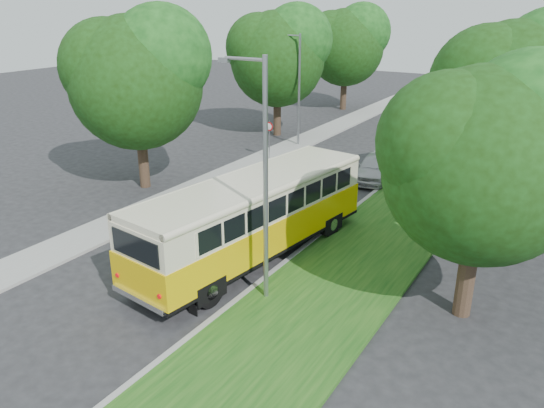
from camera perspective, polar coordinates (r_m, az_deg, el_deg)
The scene contains 13 objects.
ground at distance 22.24m, azimuth -6.66°, elevation -4.26°, with size 120.00×120.00×0.00m, color #242426.
curb at distance 24.45m, azimuth 7.30°, elevation -1.70°, with size 0.20×70.00×0.15m, color gray.
grass_verge at distance 23.69m, azimuth 12.47°, elevation -2.83°, with size 4.50×70.00×0.13m, color #144713.
sidewalk at distance 28.63m, azimuth -8.18°, elevation 1.64°, with size 2.20×70.00×0.12m, color gray.
treeline at distance 35.19m, azimuth 16.15°, elevation 14.46°, with size 24.27×41.91×9.46m.
lamppost_near at distance 16.46m, azimuth -0.98°, elevation 3.08°, with size 1.71×0.16×8.00m.
lamppost_far at distance 36.52m, azimuth 2.80°, elevation 12.56°, with size 1.71×0.16×7.50m.
warning_sign at distance 33.45m, azimuth -0.32°, elevation 7.62°, with size 0.56×0.10×2.50m.
vintage_bus at distance 20.27m, azimuth -2.02°, elevation -1.62°, with size 2.85×11.07×3.29m, color #ECBD07, non-canonical shape.
car_silver at distance 30.30m, azimuth 11.05°, elevation 3.93°, with size 1.77×4.41×1.50m, color #B8B8BD.
car_white at distance 32.66m, azimuth 12.17°, elevation 4.82°, with size 1.29×3.71×1.22m, color silver.
car_blue at distance 40.40m, azimuth 16.78°, elevation 7.52°, with size 1.83×4.50×1.31m, color navy.
car_grey at distance 42.23m, azimuth 16.05°, elevation 8.10°, with size 2.06×4.48×1.24m, color #4F5155.
Camera 1 is at (12.59, -15.73, 9.41)m, focal length 35.00 mm.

